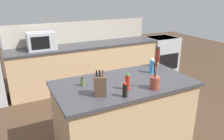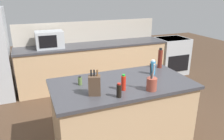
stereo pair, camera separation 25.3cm
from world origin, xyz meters
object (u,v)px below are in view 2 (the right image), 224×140
object	(u,v)px
soy_sauce_bottle	(119,91)
dish_soap_bottle	(153,67)
range_oven	(171,56)
utensil_crock	(152,84)
hot_sauce_bottle	(123,83)
spice_jar_oregano	(80,81)
microwave	(50,40)
knife_block	(95,85)
vinegar_bottle	(160,58)

from	to	relation	value
soy_sauce_bottle	dish_soap_bottle	distance (m)	0.86
range_oven	dish_soap_bottle	size ratio (longest dim) A/B	4.54
utensil_crock	hot_sauce_bottle	size ratio (longest dim) A/B	1.66
spice_jar_oregano	dish_soap_bottle	bearing A→B (deg)	-0.26
dish_soap_bottle	spice_jar_oregano	bearing A→B (deg)	179.74
microwave	knife_block	size ratio (longest dim) A/B	1.86
hot_sauce_bottle	spice_jar_oregano	world-z (taller)	hot_sauce_bottle
hot_sauce_bottle	spice_jar_oregano	xyz separation A→B (m)	(-0.43, 0.34, -0.04)
knife_block	vinegar_bottle	bearing A→B (deg)	42.89
hot_sauce_bottle	spice_jar_oregano	size ratio (longest dim) A/B	1.76
range_oven	utensil_crock	world-z (taller)	utensil_crock
range_oven	vinegar_bottle	world-z (taller)	vinegar_bottle
range_oven	vinegar_bottle	xyz separation A→B (m)	(-1.62, -1.88, 0.62)
dish_soap_bottle	soy_sauce_bottle	bearing A→B (deg)	-145.99
utensil_crock	dish_soap_bottle	xyz separation A→B (m)	(0.29, 0.45, 0.01)
microwave	soy_sauce_bottle	world-z (taller)	microwave
range_oven	utensil_crock	size ratio (longest dim) A/B	2.87
hot_sauce_bottle	vinegar_bottle	world-z (taller)	vinegar_bottle
utensil_crock	spice_jar_oregano	distance (m)	0.86
range_oven	vinegar_bottle	bearing A→B (deg)	-130.74
microwave	hot_sauce_bottle	world-z (taller)	microwave
utensil_crock	soy_sauce_bottle	xyz separation A→B (m)	(-0.42, -0.02, -0.01)
range_oven	utensil_crock	distance (m)	3.37
utensil_crock	hot_sauce_bottle	world-z (taller)	utensil_crock
knife_block	spice_jar_oregano	size ratio (longest dim) A/B	2.65
vinegar_bottle	soy_sauce_bottle	distance (m)	1.17
soy_sauce_bottle	dish_soap_bottle	xyz separation A→B (m)	(0.71, 0.48, 0.02)
range_oven	knife_block	bearing A→B (deg)	-139.32
range_oven	microwave	xyz separation A→B (m)	(-2.99, 0.00, 0.64)
range_oven	dish_soap_bottle	bearing A→B (deg)	-131.86
utensil_crock	knife_block	bearing A→B (deg)	168.60
knife_block	dish_soap_bottle	size ratio (longest dim) A/B	1.43
vinegar_bottle	dish_soap_bottle	xyz separation A→B (m)	(-0.24, -0.20, -0.05)
knife_block	spice_jar_oregano	xyz separation A→B (m)	(-0.08, 0.33, -0.06)
knife_block	utensil_crock	bearing A→B (deg)	7.46
knife_block	utensil_crock	distance (m)	0.65
vinegar_bottle	spice_jar_oregano	bearing A→B (deg)	-171.20
microwave	knife_block	xyz separation A→B (m)	(0.20, -2.40, -0.06)
spice_jar_oregano	dish_soap_bottle	distance (m)	1.02
hot_sauce_bottle	vinegar_bottle	xyz separation A→B (m)	(0.83, 0.53, 0.05)
hot_sauce_bottle	spice_jar_oregano	bearing A→B (deg)	141.76
range_oven	knife_block	xyz separation A→B (m)	(-2.79, -2.40, 0.59)
hot_sauce_bottle	vinegar_bottle	size ratio (longest dim) A/B	0.64
vinegar_bottle	hot_sauce_bottle	bearing A→B (deg)	-147.48
knife_block	hot_sauce_bottle	world-z (taller)	knife_block
knife_block	dish_soap_bottle	distance (m)	0.99
utensil_crock	spice_jar_oregano	size ratio (longest dim) A/B	2.93
utensil_crock	vinegar_bottle	size ratio (longest dim) A/B	1.06
microwave	vinegar_bottle	size ratio (longest dim) A/B	1.79
utensil_crock	dish_soap_bottle	world-z (taller)	utensil_crock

